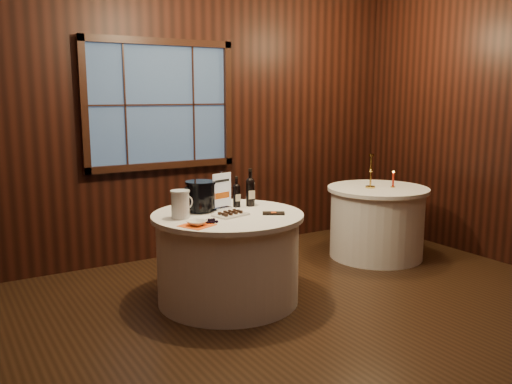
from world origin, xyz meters
TOP-DOWN VIEW (x-y plane):
  - ground at (0.00, 0.00)m, footprint 6.00×6.00m
  - back_wall at (0.00, 2.48)m, footprint 6.00×0.10m
  - main_table at (0.00, 1.00)m, footprint 1.28×1.28m
  - side_table at (2.00, 1.30)m, footprint 1.08×1.08m
  - sign_stand at (0.03, 1.17)m, footprint 0.20×0.13m
  - port_bottle_left at (0.20, 1.19)m, footprint 0.07×0.07m
  - port_bottle_right at (0.32, 1.17)m, footprint 0.08×0.09m
  - ice_bucket at (-0.16, 1.18)m, footprint 0.26×0.26m
  - chocolate_plate at (-0.02, 0.91)m, footprint 0.31×0.24m
  - chocolate_box at (0.32, 0.78)m, footprint 0.21×0.18m
  - grape_bunch at (-0.27, 0.76)m, footprint 0.16×0.09m
  - glass_pitcher at (-0.41, 1.04)m, footprint 0.21×0.16m
  - orange_napkin at (-0.40, 0.74)m, footprint 0.29×0.29m
  - cracker_bowl at (-0.40, 0.74)m, footprint 0.19×0.19m
  - brass_candlestick at (1.91, 1.32)m, footprint 0.10×0.10m
  - red_candle at (2.13, 1.21)m, footprint 0.05×0.05m

SIDE VIEW (x-z plane):
  - ground at x=0.00m, z-range 0.00..0.00m
  - main_table at x=0.00m, z-range 0.00..0.77m
  - side_table at x=2.00m, z-range 0.00..0.77m
  - orange_napkin at x=-0.40m, z-range 0.77..0.77m
  - chocolate_box at x=0.32m, z-range 0.77..0.79m
  - chocolate_plate at x=-0.02m, z-range 0.77..0.81m
  - grape_bunch at x=-0.27m, z-range 0.77..0.81m
  - cracker_bowl at x=-0.40m, z-range 0.77..0.81m
  - red_candle at x=2.13m, z-range 0.75..0.93m
  - sign_stand at x=0.03m, z-range 0.72..1.05m
  - glass_pitcher at x=-0.41m, z-range 0.77..1.00m
  - port_bottle_left at x=0.20m, z-range 0.75..1.03m
  - brass_candlestick at x=1.91m, z-range 0.72..1.08m
  - ice_bucket at x=-0.16m, z-range 0.78..1.04m
  - port_bottle_right at x=0.32m, z-range 0.75..1.08m
  - back_wall at x=0.00m, z-range 0.04..3.04m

